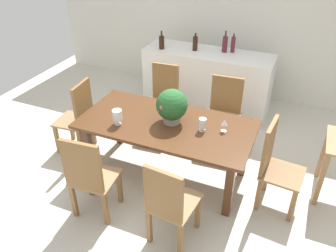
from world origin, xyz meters
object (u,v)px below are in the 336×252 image
object	(u,v)px
chair_near_right	(169,203)
chair_far_right	(224,109)
chair_foot_end	(275,163)
crystal_vase_left	(117,116)
wine_bottle_tall	(233,44)
kitchen_counter	(207,81)
chair_head_end	(79,115)
wine_bottle_dark	(162,42)
chair_near_left	(89,175)
wine_glass	(224,123)
wine_bottle_amber	(195,43)
wine_bottle_green	(225,44)
crystal_vase_center_near	(202,124)
flower_centerpiece	(172,106)
chair_far_left	(163,96)
dining_table	(166,130)

from	to	relation	value
chair_near_right	chair_far_right	bearing A→B (deg)	-84.60
chair_foot_end	crystal_vase_left	bearing A→B (deg)	103.43
chair_far_right	wine_bottle_tall	distance (m)	1.15
chair_near_right	kitchen_counter	bearing A→B (deg)	-73.90
chair_head_end	wine_bottle_dark	xyz separation A→B (m)	(0.45, 1.63, 0.52)
chair_near_right	chair_near_left	distance (m)	0.88
wine_bottle_tall	wine_bottle_dark	bearing A→B (deg)	-164.49
wine_glass	wine_bottle_dark	bearing A→B (deg)	132.96
crystal_vase_left	wine_bottle_amber	size ratio (longest dim) A/B	0.69
chair_near_left	wine_bottle_amber	bearing A→B (deg)	-98.20
chair_head_end	kitchen_counter	distance (m)	2.13
chair_near_right	wine_bottle_tall	bearing A→B (deg)	-80.84
crystal_vase_left	wine_bottle_green	world-z (taller)	wine_bottle_green
crystal_vase_center_near	wine_bottle_dark	distance (m)	2.04
chair_near_left	wine_glass	xyz separation A→B (m)	(1.09, 1.03, 0.29)
chair_far_right	flower_centerpiece	distance (m)	1.06
crystal_vase_center_near	kitchen_counter	world-z (taller)	kitchen_counter
wine_bottle_amber	wine_bottle_green	size ratio (longest dim) A/B	0.82
kitchen_counter	wine_bottle_green	size ratio (longest dim) A/B	6.11
chair_head_end	wine_bottle_amber	distance (m)	2.07
chair_head_end	kitchen_counter	xyz separation A→B (m)	(1.17, 1.78, -0.07)
chair_far_right	flower_centerpiece	bearing A→B (deg)	-117.61
chair_near_left	wine_glass	distance (m)	1.53
chair_near_right	wine_bottle_amber	world-z (taller)	wine_bottle_amber
chair_foot_end	wine_bottle_amber	xyz separation A→B (m)	(-1.53, 1.77, 0.52)
crystal_vase_center_near	wine_bottle_amber	size ratio (longest dim) A/B	0.58
wine_bottle_tall	crystal_vase_left	bearing A→B (deg)	-108.96
chair_far_right	chair_head_end	distance (m)	1.92
wine_glass	chair_near_right	bearing A→B (deg)	-101.43
crystal_vase_center_near	wine_bottle_tall	world-z (taller)	wine_bottle_tall
chair_far_left	crystal_vase_left	distance (m)	1.22
wine_bottle_tall	chair_foot_end	bearing A→B (deg)	-62.80
flower_centerpiece	kitchen_counter	world-z (taller)	flower_centerpiece
wine_bottle_amber	dining_table	bearing A→B (deg)	-80.63
chair_far_left	crystal_vase_center_near	bearing A→B (deg)	-50.84
chair_far_left	wine_glass	distance (m)	1.42
flower_centerpiece	wine_bottle_amber	world-z (taller)	wine_bottle_amber
flower_centerpiece	chair_near_left	bearing A→B (deg)	-116.38
chair_head_end	crystal_vase_left	world-z (taller)	chair_head_end
dining_table	wine_bottle_green	distance (m)	1.94
chair_far_right	flower_centerpiece	world-z (taller)	flower_centerpiece
dining_table	crystal_vase_left	xyz separation A→B (m)	(-0.49, -0.24, 0.21)
wine_bottle_amber	chair_near_left	bearing A→B (deg)	-93.06
dining_table	crystal_vase_left	size ratio (longest dim) A/B	10.86
chair_near_left	chair_far_right	bearing A→B (deg)	-120.32
wine_bottle_tall	wine_bottle_amber	bearing A→B (deg)	-165.01
chair_far_left	wine_bottle_dark	size ratio (longest dim) A/B	3.54
crystal_vase_left	crystal_vase_center_near	bearing A→B (deg)	15.26
dining_table	wine_bottle_tall	xyz separation A→B (m)	(0.25, 1.93, 0.44)
chair_far_left	wine_bottle_amber	bearing A→B (deg)	74.85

